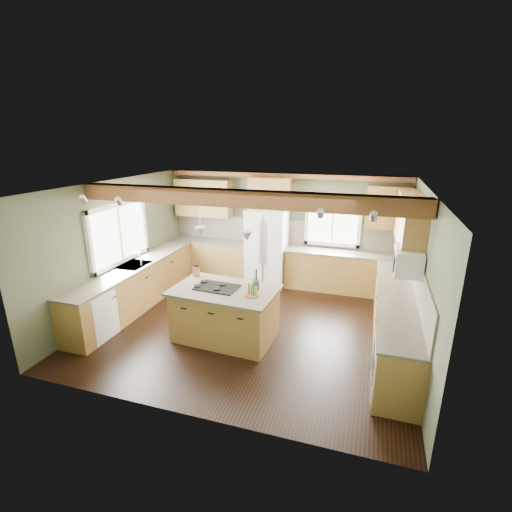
% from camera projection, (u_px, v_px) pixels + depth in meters
% --- Properties ---
extents(floor, '(5.60, 5.60, 0.00)m').
position_uv_depth(floor, '(251.00, 325.00, 6.98)').
color(floor, black).
rests_on(floor, ground).
extents(ceiling, '(5.60, 5.60, 0.00)m').
position_uv_depth(ceiling, '(250.00, 186.00, 6.18)').
color(ceiling, silver).
rests_on(ceiling, wall_back).
extents(wall_back, '(5.60, 0.00, 5.60)m').
position_uv_depth(wall_back, '(284.00, 228.00, 8.85)').
color(wall_back, '#4E553C').
rests_on(wall_back, ground).
extents(wall_left, '(0.00, 5.00, 5.00)m').
position_uv_depth(wall_left, '(118.00, 246.00, 7.38)').
color(wall_left, '#4E553C').
rests_on(wall_left, ground).
extents(wall_right, '(0.00, 5.00, 5.00)m').
position_uv_depth(wall_right, '(421.00, 276.00, 5.77)').
color(wall_right, '#4E553C').
rests_on(wall_right, ground).
extents(ceiling_beam, '(5.55, 0.26, 0.26)m').
position_uv_depth(ceiling_beam, '(239.00, 198.00, 5.71)').
color(ceiling_beam, brown).
rests_on(ceiling_beam, ceiling).
extents(soffit_trim, '(5.55, 0.20, 0.10)m').
position_uv_depth(soffit_trim, '(284.00, 176.00, 8.38)').
color(soffit_trim, brown).
rests_on(soffit_trim, ceiling).
extents(backsplash_back, '(5.58, 0.03, 0.58)m').
position_uv_depth(backsplash_back, '(283.00, 232.00, 8.86)').
color(backsplash_back, brown).
rests_on(backsplash_back, wall_back).
extents(backsplash_right, '(0.03, 3.70, 0.58)m').
position_uv_depth(backsplash_right, '(419.00, 281.00, 5.85)').
color(backsplash_right, brown).
rests_on(backsplash_right, wall_right).
extents(base_cab_back_left, '(2.02, 0.60, 0.88)m').
position_uv_depth(base_cab_back_left, '(211.00, 259.00, 9.35)').
color(base_cab_back_left, brown).
rests_on(base_cab_back_left, floor).
extents(counter_back_left, '(2.06, 0.64, 0.04)m').
position_uv_depth(counter_back_left, '(210.00, 241.00, 9.21)').
color(counter_back_left, '#443D32').
rests_on(counter_back_left, base_cab_back_left).
extents(base_cab_back_right, '(2.62, 0.60, 0.88)m').
position_uv_depth(base_cab_back_right, '(343.00, 272.00, 8.41)').
color(base_cab_back_right, brown).
rests_on(base_cab_back_right, floor).
extents(counter_back_right, '(2.66, 0.64, 0.04)m').
position_uv_depth(counter_back_right, '(345.00, 253.00, 8.27)').
color(counter_back_right, '#443D32').
rests_on(counter_back_right, base_cab_back_right).
extents(base_cab_left, '(0.60, 3.70, 0.88)m').
position_uv_depth(base_cab_left, '(136.00, 287.00, 7.61)').
color(base_cab_left, brown).
rests_on(base_cab_left, floor).
extents(counter_left, '(0.64, 3.74, 0.04)m').
position_uv_depth(counter_left, '(134.00, 266.00, 7.47)').
color(counter_left, '#443D32').
rests_on(counter_left, base_cab_left).
extents(base_cab_right, '(0.60, 3.70, 0.88)m').
position_uv_depth(base_cab_right, '(394.00, 322.00, 6.17)').
color(base_cab_right, brown).
rests_on(base_cab_right, floor).
extents(counter_right, '(0.64, 3.74, 0.04)m').
position_uv_depth(counter_right, '(397.00, 296.00, 6.03)').
color(counter_right, '#443D32').
rests_on(counter_right, base_cab_right).
extents(upper_cab_back_left, '(1.40, 0.35, 0.90)m').
position_uv_depth(upper_cab_back_left, '(203.00, 198.00, 9.06)').
color(upper_cab_back_left, brown).
rests_on(upper_cab_back_left, wall_back).
extents(upper_cab_over_fridge, '(0.96, 0.35, 0.70)m').
position_uv_depth(upper_cab_over_fridge, '(270.00, 193.00, 8.51)').
color(upper_cab_over_fridge, brown).
rests_on(upper_cab_over_fridge, wall_back).
extents(upper_cab_right, '(0.35, 2.20, 0.90)m').
position_uv_depth(upper_cab_right, '(410.00, 223.00, 6.44)').
color(upper_cab_right, brown).
rests_on(upper_cab_right, wall_right).
extents(upper_cab_back_corner, '(0.90, 0.35, 0.90)m').
position_uv_depth(upper_cab_back_corner, '(388.00, 208.00, 7.83)').
color(upper_cab_back_corner, brown).
rests_on(upper_cab_back_corner, wall_back).
extents(window_left, '(0.04, 1.60, 1.05)m').
position_uv_depth(window_left, '(119.00, 233.00, 7.35)').
color(window_left, white).
rests_on(window_left, wall_left).
extents(window_back, '(1.10, 0.04, 1.00)m').
position_uv_depth(window_back, '(333.00, 221.00, 8.42)').
color(window_back, white).
rests_on(window_back, wall_back).
extents(sink, '(0.50, 0.65, 0.03)m').
position_uv_depth(sink, '(134.00, 265.00, 7.46)').
color(sink, '#262628').
rests_on(sink, counter_left).
extents(faucet, '(0.02, 0.02, 0.28)m').
position_uv_depth(faucet, '(141.00, 259.00, 7.37)').
color(faucet, '#B2B2B7').
rests_on(faucet, sink).
extents(dishwasher, '(0.60, 0.60, 0.84)m').
position_uv_depth(dishwasher, '(92.00, 315.00, 6.43)').
color(dishwasher, white).
rests_on(dishwasher, floor).
extents(oven, '(0.60, 0.72, 0.84)m').
position_uv_depth(oven, '(397.00, 366.00, 5.00)').
color(oven, white).
rests_on(oven, floor).
extents(microwave, '(0.40, 0.70, 0.38)m').
position_uv_depth(microwave, '(408.00, 261.00, 5.72)').
color(microwave, white).
rests_on(microwave, wall_right).
extents(pendant_left, '(0.18, 0.18, 0.16)m').
position_uv_depth(pendant_left, '(200.00, 232.00, 6.12)').
color(pendant_left, '#B2B2B7').
rests_on(pendant_left, ceiling).
extents(pendant_right, '(0.18, 0.18, 0.16)m').
position_uv_depth(pendant_right, '(247.00, 236.00, 5.83)').
color(pendant_right, '#B2B2B7').
rests_on(pendant_right, ceiling).
extents(refrigerator, '(0.90, 0.74, 1.80)m').
position_uv_depth(refrigerator, '(267.00, 247.00, 8.71)').
color(refrigerator, white).
rests_on(refrigerator, floor).
extents(island, '(1.71, 1.11, 0.88)m').
position_uv_depth(island, '(225.00, 315.00, 6.42)').
color(island, olive).
rests_on(island, floor).
extents(island_top, '(1.83, 1.22, 0.04)m').
position_uv_depth(island_top, '(225.00, 290.00, 6.27)').
color(island_top, '#443D32').
rests_on(island_top, island).
extents(cooktop, '(0.74, 0.52, 0.02)m').
position_uv_depth(cooktop, '(217.00, 287.00, 6.31)').
color(cooktop, black).
rests_on(cooktop, island_top).
extents(knife_block, '(0.12, 0.10, 0.18)m').
position_uv_depth(knife_block, '(196.00, 272.00, 6.80)').
color(knife_block, brown).
rests_on(knife_block, island_top).
extents(utensil_crock, '(0.14, 0.14, 0.16)m').
position_uv_depth(utensil_crock, '(256.00, 285.00, 6.24)').
color(utensil_crock, '#3A342E').
rests_on(utensil_crock, island_top).
extents(bottle_tray, '(0.30, 0.30, 0.23)m').
position_uv_depth(bottle_tray, '(251.00, 289.00, 5.98)').
color(bottle_tray, brown).
rests_on(bottle_tray, island_top).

